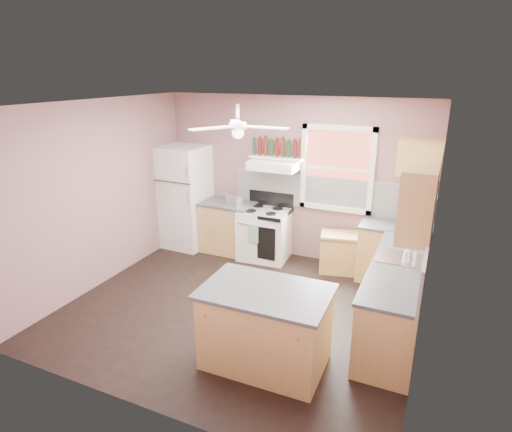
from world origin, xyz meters
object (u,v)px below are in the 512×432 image
at_px(refrigerator, 185,197).
at_px(cart, 340,253).
at_px(island, 265,329).
at_px(toaster, 235,199).
at_px(stove, 264,234).

bearing_deg(refrigerator, cart, 2.62).
xyz_separation_m(cart, island, (-0.20, -2.60, 0.11)).
relative_size(toaster, cart, 0.44).
relative_size(refrigerator, cart, 2.88).
height_order(refrigerator, stove, refrigerator).
distance_m(toaster, island, 3.09).
xyz_separation_m(toaster, stove, (0.54, 0.03, -0.56)).
distance_m(refrigerator, toaster, 1.00).
height_order(toaster, island, toaster).
bearing_deg(cart, stove, 168.20).
relative_size(cart, island, 0.50).
height_order(toaster, cart, toaster).
xyz_separation_m(refrigerator, toaster, (1.00, 0.01, 0.08)).
xyz_separation_m(toaster, island, (1.65, -2.55, -0.56)).
height_order(stove, island, same).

